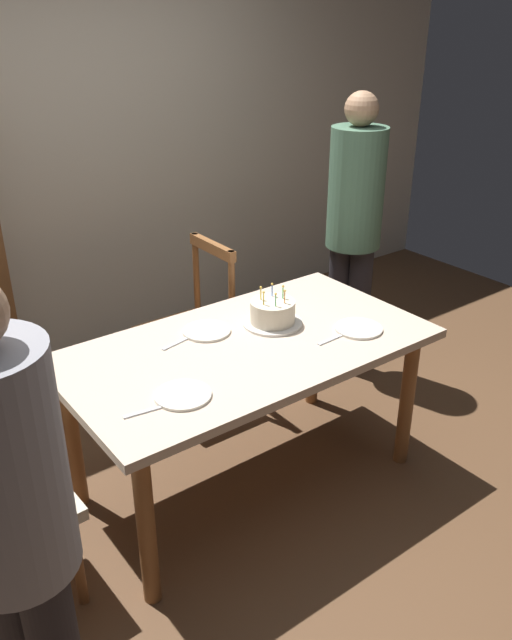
# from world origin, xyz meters

# --- Properties ---
(ground) EXTENTS (6.40, 6.40, 0.00)m
(ground) POSITION_xyz_m (0.00, 0.00, 0.00)
(ground) COLOR brown
(back_wall) EXTENTS (6.40, 0.10, 2.60)m
(back_wall) POSITION_xyz_m (0.00, 1.85, 1.30)
(back_wall) COLOR beige
(back_wall) RESTS_ON ground
(dining_table) EXTENTS (1.63, 0.89, 0.76)m
(dining_table) POSITION_xyz_m (0.00, 0.00, 0.66)
(dining_table) COLOR beige
(dining_table) RESTS_ON ground
(birthday_cake) EXTENTS (0.28, 0.28, 0.18)m
(birthday_cake) POSITION_xyz_m (0.21, 0.09, 0.81)
(birthday_cake) COLOR silver
(birthday_cake) RESTS_ON dining_table
(plate_near_celebrant) EXTENTS (0.22, 0.22, 0.01)m
(plate_near_celebrant) POSITION_xyz_m (-0.45, -0.20, 0.76)
(plate_near_celebrant) COLOR silver
(plate_near_celebrant) RESTS_ON dining_table
(plate_far_side) EXTENTS (0.22, 0.22, 0.01)m
(plate_far_side) POSITION_xyz_m (-0.08, 0.20, 0.76)
(plate_far_side) COLOR silver
(plate_far_side) RESTS_ON dining_table
(plate_near_guest) EXTENTS (0.22, 0.22, 0.01)m
(plate_near_guest) POSITION_xyz_m (0.49, -0.20, 0.76)
(plate_near_guest) COLOR silver
(plate_near_guest) RESTS_ON dining_table
(fork_near_celebrant) EXTENTS (0.18, 0.04, 0.01)m
(fork_near_celebrant) POSITION_xyz_m (-0.61, -0.21, 0.76)
(fork_near_celebrant) COLOR silver
(fork_near_celebrant) RESTS_ON dining_table
(fork_far_side) EXTENTS (0.18, 0.05, 0.01)m
(fork_far_side) POSITION_xyz_m (-0.24, 0.18, 0.76)
(fork_far_side) COLOR silver
(fork_far_side) RESTS_ON dining_table
(fork_near_guest) EXTENTS (0.18, 0.02, 0.01)m
(fork_near_guest) POSITION_xyz_m (0.33, -0.20, 0.76)
(fork_near_guest) COLOR silver
(fork_near_guest) RESTS_ON dining_table
(chair_spindle_back) EXTENTS (0.44, 0.44, 0.95)m
(chair_spindle_back) POSITION_xyz_m (0.16, 0.76, 0.46)
(chair_spindle_back) COLOR brown
(chair_spindle_back) RESTS_ON ground
(person_celebrant) EXTENTS (0.32, 0.32, 1.59)m
(person_celebrant) POSITION_xyz_m (-1.22, -0.66, 0.90)
(person_celebrant) COLOR #262328
(person_celebrant) RESTS_ON ground
(person_guest) EXTENTS (0.32, 0.32, 1.69)m
(person_guest) POSITION_xyz_m (1.16, 0.52, 0.97)
(person_guest) COLOR #262328
(person_guest) RESTS_ON ground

